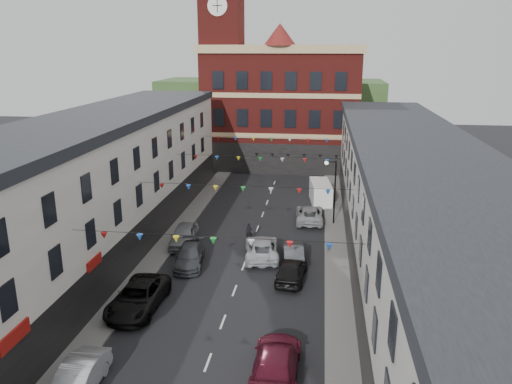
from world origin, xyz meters
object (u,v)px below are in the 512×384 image
at_px(car_left_d, 190,256).
at_px(car_right_c, 276,362).
at_px(car_left_c, 138,297).
at_px(car_right_f, 309,214).
at_px(car_left_b, 77,380).
at_px(moving_car, 262,248).
at_px(car_left_e, 184,235).
at_px(street_lamp, 332,184).
at_px(white_van, 320,193).
at_px(pedestrian, 249,232).
at_px(car_right_d, 291,270).
at_px(car_right_e, 293,252).

relative_size(car_left_d, car_right_c, 0.88).
bearing_deg(car_left_c, car_right_f, 61.81).
xyz_separation_m(car_left_b, car_left_c, (0.00, 7.98, 0.05)).
height_order(car_left_b, moving_car, moving_car).
bearing_deg(car_left_e, car_left_c, -94.58).
xyz_separation_m(street_lamp, white_van, (-1.02, 6.69, -2.81)).
xyz_separation_m(car_left_d, white_van, (9.56, 17.05, 0.38)).
height_order(street_lamp, car_left_e, street_lamp).
relative_size(street_lamp, pedestrian, 3.94).
height_order(car_right_f, white_van, white_van).
xyz_separation_m(car_right_f, pedestrian, (-4.90, -5.48, 0.03)).
xyz_separation_m(car_right_d, pedestrian, (-4.00, 7.00, -0.04)).
distance_m(white_van, pedestrian, 13.00).
bearing_deg(car_left_b, car_left_d, 83.09).
height_order(moving_car, white_van, white_van).
xyz_separation_m(car_right_d, white_van, (1.87, 18.60, 0.30)).
distance_m(car_right_d, car_right_f, 12.51).
bearing_deg(street_lamp, car_left_d, -135.58).
relative_size(car_left_d, moving_car, 0.90).
height_order(car_left_b, car_left_d, car_left_b).
distance_m(car_right_e, car_right_f, 9.17).
bearing_deg(street_lamp, car_right_f, 164.03).
bearing_deg(car_left_e, pedestrian, 13.05).
bearing_deg(car_right_e, white_van, -103.52).
bearing_deg(car_left_d, car_left_c, -109.99).
relative_size(car_left_b, car_right_d, 0.98).
xyz_separation_m(car_right_f, white_van, (0.96, 6.12, 0.36)).
relative_size(moving_car, white_van, 1.10).
xyz_separation_m(street_lamp, moving_car, (-5.40, -8.25, -3.15)).
relative_size(street_lamp, car_left_e, 1.23).
distance_m(street_lamp, white_van, 7.33).
xyz_separation_m(car_left_b, car_right_c, (9.10, 2.49, 0.06)).
bearing_deg(white_van, car_right_c, -100.78).
height_order(car_right_c, moving_car, car_right_c).
bearing_deg(car_right_e, moving_car, -13.32).
xyz_separation_m(car_left_e, car_right_c, (9.10, -16.11, -0.01)).
distance_m(car_left_c, white_van, 26.28).
bearing_deg(moving_car, pedestrian, -73.75).
height_order(car_left_d, car_right_f, car_right_f).
bearing_deg(car_left_b, street_lamp, 63.20).
bearing_deg(car_left_d, moving_car, 14.46).
bearing_deg(car_right_c, pedestrian, -77.15).
relative_size(car_left_b, car_right_c, 0.82).
bearing_deg(car_right_f, car_left_e, 32.77).
height_order(car_left_c, car_right_c, car_right_c).
xyz_separation_m(car_left_c, car_right_c, (9.10, -5.50, 0.01)).
bearing_deg(car_left_b, white_van, 69.69).
distance_m(car_right_d, moving_car, 4.45).
distance_m(street_lamp, car_right_e, 9.60).
xyz_separation_m(car_left_d, car_right_f, (8.59, 10.93, 0.02)).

